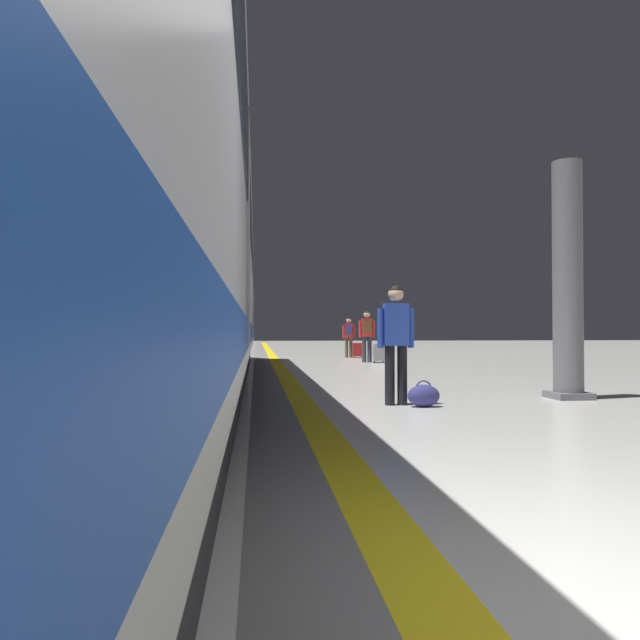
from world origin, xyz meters
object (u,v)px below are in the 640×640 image
at_px(suitcase_far, 358,350).
at_px(passenger_mid, 367,332).
at_px(duffel_bag_near, 424,396).
at_px(suitcase_mid, 378,353).
at_px(high_speed_train, 160,238).
at_px(passenger_near, 396,335).
at_px(passenger_far, 349,334).
at_px(platform_pillar, 568,285).

bearing_deg(suitcase_far, passenger_mid, -94.75).
relative_size(duffel_bag_near, suitcase_mid, 0.73).
height_order(high_speed_train, suitcase_far, high_speed_train).
bearing_deg(duffel_bag_near, suitcase_far, 83.57).
xyz_separation_m(duffel_bag_near, suitcase_mid, (1.68, 10.95, 0.18)).
height_order(high_speed_train, passenger_near, high_speed_train).
height_order(passenger_near, duffel_bag_near, passenger_near).
height_order(passenger_near, passenger_mid, passenger_mid).
relative_size(high_speed_train, passenger_far, 17.65).
height_order(passenger_near, suitcase_far, passenger_near).
xyz_separation_m(duffel_bag_near, passenger_mid, (1.36, 11.20, 0.85)).
bearing_deg(duffel_bag_near, passenger_near, 142.67).
height_order(high_speed_train, platform_pillar, high_speed_train).
xyz_separation_m(suitcase_mid, platform_pillar, (0.78, -10.24, 1.40)).
bearing_deg(high_speed_train, suitcase_mid, 59.10).
xyz_separation_m(high_speed_train, suitcase_mid, (5.46, 9.12, -2.17)).
distance_m(passenger_near, suitcase_far, 14.32).
xyz_separation_m(passenger_mid, passenger_far, (-0.06, 3.43, -0.08)).
distance_m(passenger_mid, suitcase_far, 3.31).
bearing_deg(passenger_near, duffel_bag_near, -37.33).
distance_m(high_speed_train, duffel_bag_near, 4.81).
bearing_deg(passenger_far, duffel_bag_near, -95.08).
bearing_deg(passenger_mid, passenger_near, -98.70).
bearing_deg(passenger_near, suitcase_far, 82.19).
distance_m(high_speed_train, suitcase_mid, 10.85).
bearing_deg(suitcase_far, passenger_near, -97.81).
bearing_deg(passenger_far, suitcase_far, -33.21).
distance_m(passenger_near, passenger_mid, 11.08).
relative_size(high_speed_train, platform_pillar, 7.63).
relative_size(high_speed_train, suitcase_far, 48.35).
distance_m(high_speed_train, passenger_mid, 10.79).
height_order(high_speed_train, passenger_mid, high_speed_train).
xyz_separation_m(passenger_far, suitcase_far, (0.32, -0.21, -0.61)).
bearing_deg(suitcase_mid, platform_pillar, -85.67).
bearing_deg(suitcase_mid, passenger_near, -100.57).
distance_m(passenger_mid, suitcase_mid, 0.79).
relative_size(suitcase_far, platform_pillar, 0.16).
relative_size(suitcase_mid, platform_pillar, 0.17).
xyz_separation_m(passenger_near, passenger_mid, (1.68, 10.95, 0.04)).
height_order(passenger_mid, suitcase_mid, passenger_mid).
bearing_deg(passenger_far, platform_pillar, -85.27).
bearing_deg(passenger_near, passenger_mid, 81.30).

